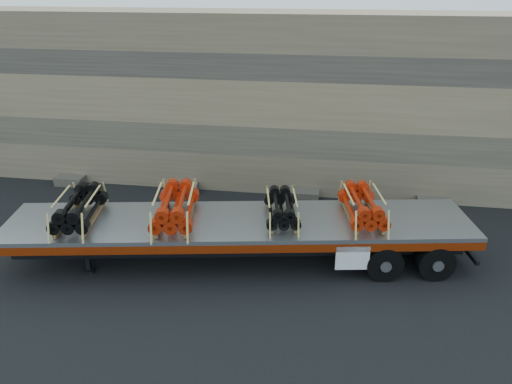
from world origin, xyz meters
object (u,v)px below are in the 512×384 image
(bundle_front, at_px, (79,209))
(bundle_midfront, at_px, (175,207))
(trailer, at_px, (239,240))
(bundle_rear, at_px, (363,207))
(bundle_midrear, at_px, (282,209))

(bundle_front, height_order, bundle_midfront, bundle_midfront)
(trailer, height_order, bundle_rear, bundle_rear)
(bundle_midfront, relative_size, bundle_rear, 1.09)
(bundle_front, distance_m, bundle_midrear, 6.10)
(bundle_midrear, bearing_deg, bundle_rear, 0.00)
(trailer, height_order, bundle_midrear, bundle_midrear)
(bundle_front, distance_m, bundle_rear, 8.57)
(trailer, height_order, bundle_midfront, bundle_midfront)
(trailer, height_order, bundle_front, bundle_front)
(bundle_midfront, bearing_deg, bundle_midrear, 0.00)
(bundle_front, bearing_deg, bundle_rear, 0.00)
(bundle_midrear, distance_m, bundle_rear, 2.47)
(bundle_midrear, bearing_deg, bundle_midfront, 180.00)
(trailer, bearing_deg, bundle_front, 180.00)
(bundle_front, xyz_separation_m, bundle_midrear, (6.00, 1.07, -0.06))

